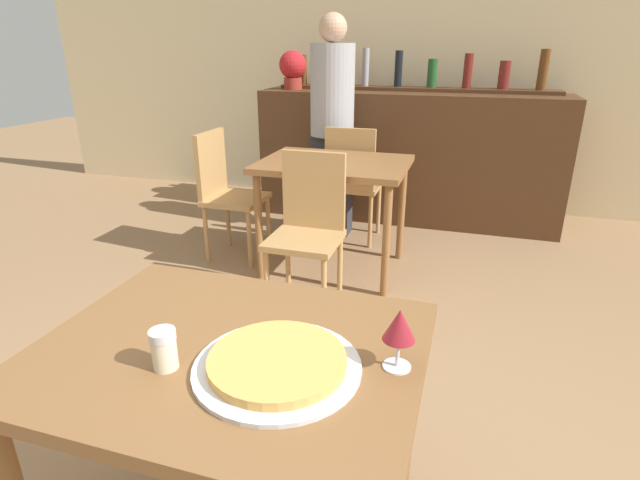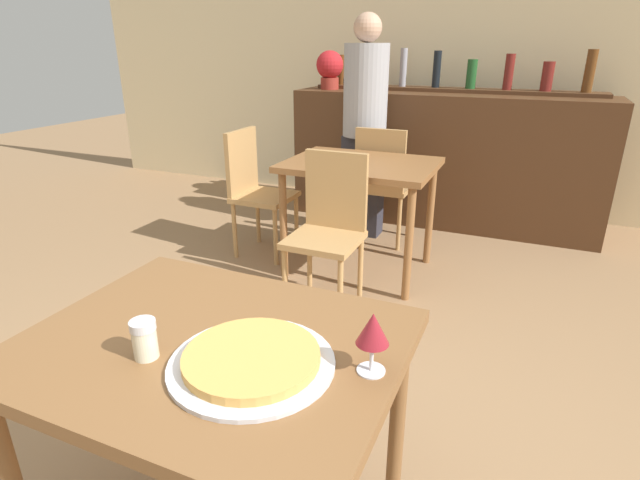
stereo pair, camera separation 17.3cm
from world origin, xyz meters
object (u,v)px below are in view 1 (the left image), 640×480
(chair_far_side_back, at_px, (352,178))
(chair_far_side_left, at_px, (225,187))
(potted_plant, at_px, (293,68))
(cheese_shaker, at_px, (164,349))
(wine_glass, at_px, (399,327))
(chair_far_side_front, at_px, (309,222))
(pizza_tray, at_px, (277,363))
(person_standing, at_px, (332,121))

(chair_far_side_back, xyz_separation_m, chair_far_side_left, (-0.82, -0.54, 0.00))
(chair_far_side_left, distance_m, potted_plant, 1.45)
(chair_far_side_back, relative_size, chair_far_side_left, 1.00)
(cheese_shaker, relative_size, wine_glass, 0.65)
(chair_far_side_front, height_order, chair_far_side_left, same)
(chair_far_side_front, distance_m, cheese_shaker, 1.77)
(chair_far_side_back, distance_m, cheese_shaker, 2.83)
(chair_far_side_left, xyz_separation_m, pizza_tray, (1.29, -2.20, 0.25))
(chair_far_side_back, bearing_deg, pizza_tray, 99.89)
(chair_far_side_front, bearing_deg, chair_far_side_back, 90.00)
(chair_far_side_left, xyz_separation_m, cheese_shaker, (1.03, -2.27, 0.29))
(pizza_tray, bearing_deg, chair_far_side_back, 99.89)
(chair_far_side_front, bearing_deg, chair_far_side_left, 146.73)
(chair_far_side_back, bearing_deg, chair_far_side_front, 90.00)
(wine_glass, distance_m, potted_plant, 3.67)
(chair_far_side_back, xyz_separation_m, wine_glass, (0.75, -2.64, 0.35))
(chair_far_side_front, bearing_deg, cheese_shaker, -82.95)
(chair_far_side_back, relative_size, pizza_tray, 2.25)
(chair_far_side_front, distance_m, wine_glass, 1.77)
(pizza_tray, bearing_deg, chair_far_side_left, 120.47)
(chair_far_side_left, bearing_deg, chair_far_side_front, -123.27)
(person_standing, height_order, wine_glass, person_standing)
(cheese_shaker, bearing_deg, chair_far_side_left, 114.42)
(pizza_tray, height_order, person_standing, person_standing)
(pizza_tray, bearing_deg, potted_plant, 109.40)
(chair_far_side_left, distance_m, wine_glass, 2.65)
(chair_far_side_left, relative_size, pizza_tray, 2.25)
(chair_far_side_left, bearing_deg, cheese_shaker, -155.58)
(pizza_tray, height_order, potted_plant, potted_plant)
(wine_glass, xyz_separation_m, potted_plant, (-1.48, 3.34, 0.42))
(chair_far_side_front, distance_m, chair_far_side_back, 1.07)
(pizza_tray, height_order, wine_glass, wine_glass)
(pizza_tray, xyz_separation_m, wine_glass, (0.28, 0.09, 0.10))
(chair_far_side_front, height_order, pizza_tray, chair_far_side_front)
(person_standing, distance_m, wine_glass, 2.97)
(wine_glass, bearing_deg, chair_far_side_front, 115.63)
(cheese_shaker, bearing_deg, person_standing, 98.22)
(cheese_shaker, bearing_deg, potted_plant, 105.11)
(chair_far_side_left, xyz_separation_m, potted_plant, (0.09, 1.23, 0.77))
(chair_far_side_back, xyz_separation_m, cheese_shaker, (0.21, -2.81, 0.29))
(chair_far_side_back, distance_m, person_standing, 0.48)
(cheese_shaker, relative_size, potted_plant, 0.31)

